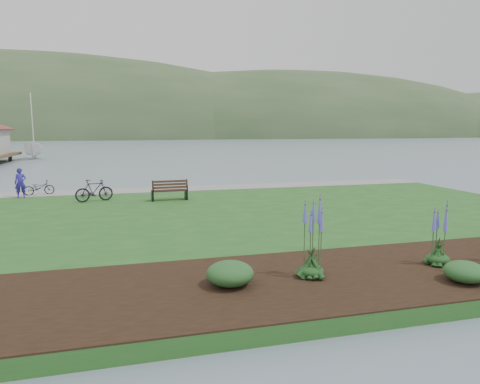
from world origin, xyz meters
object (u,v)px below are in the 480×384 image
at_px(bicycle_a, 39,188).
at_px(sailboat, 35,159).
at_px(park_bench, 170,190).
at_px(person, 20,180).

height_order(bicycle_a, sailboat, sailboat).
relative_size(park_bench, person, 0.99).
height_order(park_bench, bicycle_a, park_bench).
bearing_deg(bicycle_a, sailboat, -4.06).
xyz_separation_m(person, bicycle_a, (0.75, 0.76, -0.52)).
xyz_separation_m(park_bench, bicycle_a, (-6.89, 3.70, -0.14)).
relative_size(person, bicycle_a, 1.18).
bearing_deg(person, bicycle_a, 33.58).
distance_m(park_bench, bicycle_a, 7.82).
xyz_separation_m(park_bench, person, (-7.64, 2.94, 0.38)).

